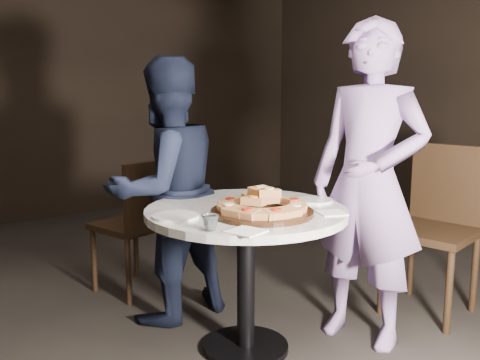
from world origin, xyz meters
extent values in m
cylinder|color=black|center=(0.02, 0.15, 0.01)|extent=(0.56, 0.56, 0.03)
cylinder|color=black|center=(0.02, 0.15, 0.36)|extent=(0.12, 0.12, 0.67)
cylinder|color=silver|center=(0.02, 0.15, 0.71)|extent=(1.28, 1.28, 0.04)
cylinder|color=black|center=(0.00, 0.00, 0.74)|extent=(0.53, 0.53, 0.02)
cube|color=#A86E41|center=(0.16, -0.04, 0.77)|extent=(0.09, 0.11, 0.05)
cylinder|color=#B01D0E|center=(0.16, -0.04, 0.79)|extent=(0.05, 0.05, 0.01)
cube|color=#A86E41|center=(0.16, 0.02, 0.77)|extent=(0.10, 0.12, 0.05)
cube|color=#A86E41|center=(0.14, 0.08, 0.77)|extent=(0.11, 0.12, 0.05)
cylinder|color=beige|center=(0.14, 0.08, 0.79)|extent=(0.06, 0.06, 0.01)
cube|color=#A86E41|center=(0.10, 0.13, 0.77)|extent=(0.12, 0.13, 0.05)
cube|color=#A86E41|center=(0.05, 0.16, 0.77)|extent=(0.12, 0.11, 0.05)
cylinder|color=#B01D0E|center=(0.05, 0.16, 0.79)|extent=(0.06, 0.06, 0.01)
cube|color=#A86E41|center=(-0.02, 0.17, 0.77)|extent=(0.11, 0.10, 0.05)
cube|color=#A86E41|center=(-0.08, 0.15, 0.77)|extent=(0.12, 0.11, 0.05)
cylinder|color=#B01D0E|center=(-0.08, 0.15, 0.79)|extent=(0.06, 0.06, 0.01)
cube|color=#A86E41|center=(-0.12, 0.10, 0.77)|extent=(0.12, 0.12, 0.05)
cube|color=#A86E41|center=(-0.15, 0.05, 0.77)|extent=(0.10, 0.11, 0.05)
cylinder|color=beige|center=(-0.15, 0.05, 0.79)|extent=(0.05, 0.05, 0.01)
cube|color=#A86E41|center=(-0.16, -0.01, 0.77)|extent=(0.10, 0.12, 0.05)
cube|color=#A86E41|center=(-0.14, -0.07, 0.77)|extent=(0.11, 0.12, 0.05)
cylinder|color=#B01D0E|center=(-0.14, -0.07, 0.79)|extent=(0.06, 0.06, 0.01)
cube|color=#A86E41|center=(-0.10, -0.12, 0.77)|extent=(0.13, 0.12, 0.05)
cube|color=#A86E41|center=(-0.04, -0.15, 0.77)|extent=(0.11, 0.10, 0.05)
cylinder|color=#B01D0E|center=(-0.04, -0.15, 0.79)|extent=(0.05, 0.05, 0.01)
cube|color=#A86E41|center=(0.02, -0.16, 0.77)|extent=(0.10, 0.08, 0.05)
cube|color=#A86E41|center=(0.08, -0.14, 0.77)|extent=(0.12, 0.12, 0.05)
cylinder|color=beige|center=(0.08, -0.14, 0.79)|extent=(0.06, 0.06, 0.01)
cube|color=#A86E41|center=(0.13, -0.10, 0.77)|extent=(0.12, 0.12, 0.05)
cube|color=#A86E41|center=(0.05, 0.01, 0.80)|extent=(0.11, 0.12, 0.04)
cylinder|color=#2D6B1E|center=(0.05, 0.01, 0.82)|extent=(0.06, 0.06, 0.01)
cube|color=#A86E41|center=(0.00, 0.06, 0.80)|extent=(0.11, 0.10, 0.04)
cylinder|color=beige|center=(0.00, 0.06, 0.82)|extent=(0.06, 0.06, 0.01)
cube|color=#A86E41|center=(-0.05, 0.00, 0.80)|extent=(0.12, 0.12, 0.04)
cylinder|color=orange|center=(-0.05, 0.00, 0.82)|extent=(0.06, 0.06, 0.01)
cube|color=#A86E41|center=(0.02, -0.03, 0.83)|extent=(0.12, 0.11, 0.04)
cylinder|color=beige|center=(0.02, -0.03, 0.85)|extent=(0.06, 0.06, 0.01)
cube|color=#A86E41|center=(0.01, 0.03, 0.83)|extent=(0.11, 0.09, 0.04)
cylinder|color=beige|center=(0.01, 0.03, 0.85)|extent=(0.05, 0.05, 0.01)
cylinder|color=white|center=(-0.35, 0.18, 0.73)|extent=(0.24, 0.24, 0.01)
cylinder|color=white|center=(0.39, 0.08, 0.73)|extent=(0.25, 0.25, 0.01)
imported|color=silver|center=(-0.33, -0.09, 0.76)|extent=(0.07, 0.07, 0.07)
cube|color=white|center=(-0.23, -0.20, 0.73)|extent=(0.16, 0.16, 0.01)
cube|color=white|center=(0.28, -0.16, 0.73)|extent=(0.15, 0.15, 0.01)
cube|color=black|center=(-0.11, 1.22, 0.43)|extent=(0.49, 0.49, 0.04)
cube|color=black|center=(-0.05, 1.03, 0.64)|extent=(0.40, 0.14, 0.43)
cylinder|color=black|center=(0.01, 1.43, 0.21)|extent=(0.04, 0.04, 0.43)
cylinder|color=black|center=(-0.32, 1.34, 0.21)|extent=(0.04, 0.04, 0.43)
cylinder|color=black|center=(0.10, 1.10, 0.21)|extent=(0.04, 0.04, 0.43)
cylinder|color=black|center=(-0.23, 1.01, 0.21)|extent=(0.04, 0.04, 0.43)
cube|color=black|center=(1.14, -0.09, 0.48)|extent=(0.54, 0.54, 0.04)
cube|color=black|center=(1.36, -0.05, 0.72)|extent=(0.14, 0.45, 0.48)
cylinder|color=black|center=(0.91, 0.05, 0.24)|extent=(0.05, 0.05, 0.48)
cylinder|color=black|center=(1.00, -0.33, 0.24)|extent=(0.05, 0.05, 0.48)
cylinder|color=black|center=(1.29, 0.14, 0.24)|extent=(0.05, 0.05, 0.48)
cylinder|color=black|center=(1.37, -0.24, 0.24)|extent=(0.05, 0.05, 0.48)
imported|color=black|center=(-0.11, 0.73, 0.73)|extent=(0.77, 0.63, 1.46)
imported|color=#866EAB|center=(0.60, -0.09, 0.82)|extent=(0.56, 0.69, 1.63)
camera|label=1|loc=(-1.44, -1.87, 1.30)|focal=40.00mm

